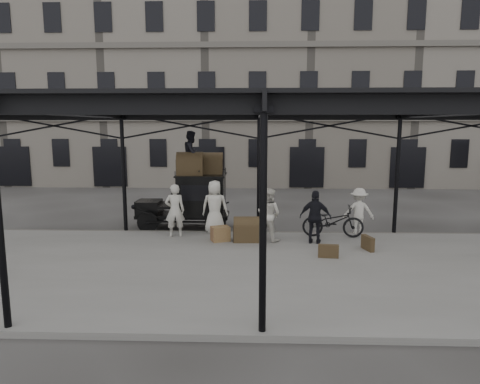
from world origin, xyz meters
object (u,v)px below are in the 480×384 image
object	(u,v)px
taxi	(194,199)
bicycle	(333,221)
porter_left	(175,211)
steamer_trunk_platform	(248,231)
porter_official	(315,217)
steamer_trunk_roof_near	(190,165)

from	to	relation	value
taxi	bicycle	distance (m)	5.46
porter_left	steamer_trunk_platform	size ratio (longest dim) A/B	1.95
porter_left	bicycle	size ratio (longest dim) A/B	0.88
porter_official	steamer_trunk_roof_near	xyz separation A→B (m)	(-4.51, 2.27, 1.50)
taxi	steamer_trunk_platform	distance (m)	3.26
porter_left	steamer_trunk_platform	bearing A→B (deg)	157.95
porter_left	bicycle	bearing A→B (deg)	170.65
porter_official	bicycle	xyz separation A→B (m)	(0.74, 0.85, -0.33)
porter_left	steamer_trunk_roof_near	world-z (taller)	steamer_trunk_roof_near
steamer_trunk_roof_near	steamer_trunk_platform	distance (m)	3.68
steamer_trunk_roof_near	steamer_trunk_platform	size ratio (longest dim) A/B	1.04
bicycle	steamer_trunk_roof_near	world-z (taller)	steamer_trunk_roof_near
steamer_trunk_roof_near	bicycle	bearing A→B (deg)	-17.81
taxi	porter_left	size ratio (longest dim) A/B	1.93
taxi	bicycle	size ratio (longest dim) A/B	1.71
porter_left	steamer_trunk_platform	distance (m)	2.70
porter_left	steamer_trunk_platform	world-z (taller)	porter_left
taxi	porter_official	distance (m)	5.10
porter_left	porter_official	world-z (taller)	porter_left
porter_left	bicycle	distance (m)	5.60
porter_left	steamer_trunk_platform	xyz separation A→B (m)	(2.59, -0.51, -0.59)
porter_official	steamer_trunk_platform	xyz separation A→B (m)	(-2.26, 0.19, -0.54)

